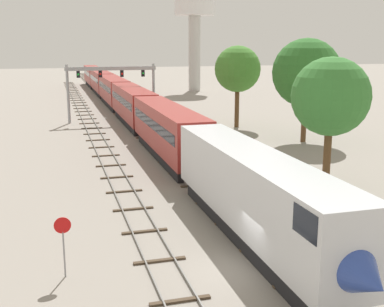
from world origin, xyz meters
name	(u,v)px	position (x,y,z in m)	size (l,w,h in m)	color
ground_plane	(241,270)	(0.00, 0.00, 0.00)	(400.00, 400.00, 0.00)	gray
track_main	(117,109)	(2.00, 60.00, 0.07)	(2.60, 200.00, 0.16)	slate
track_near	(93,131)	(-3.50, 40.00, 0.07)	(2.60, 160.00, 0.16)	slate
passenger_train	(121,96)	(2.00, 54.28, 2.61)	(3.04, 121.22, 4.80)	silver
signal_gantry	(111,80)	(-0.25, 47.08, 5.68)	(12.10, 0.49, 7.75)	#999BA0
water_tower	(195,14)	(22.79, 86.40, 16.67)	(8.81, 8.81, 21.65)	beige
stop_sign	(63,238)	(-8.00, 1.61, 1.87)	(0.76, 0.08, 2.88)	gray
trackside_tree_left	(238,69)	(14.35, 38.11, 7.28)	(5.74, 5.74, 10.19)	brown
trackside_tree_mid	(306,73)	(17.87, 27.20, 7.39)	(7.21, 7.21, 11.01)	brown
trackside_tree_right	(331,97)	(11.22, 11.40, 6.67)	(5.70, 5.70, 9.56)	brown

